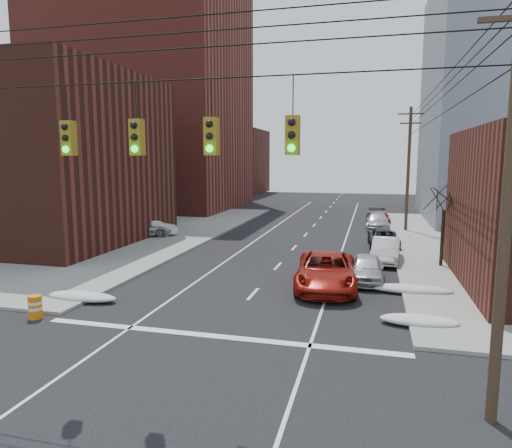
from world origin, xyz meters
The scene contains 25 objects.
ground centered at (0.00, 0.00, 0.00)m, with size 160.00×160.00×0.00m, color black.
sidewalk_nw centered at (-27.00, 27.00, 0.07)m, with size 40.00×40.00×0.15m, color gray.
building_brick_tall centered at (-24.00, 48.00, 15.00)m, with size 24.00×20.00×30.00m, color maroon.
building_brick_near centered at (-22.00, 22.00, 6.50)m, with size 20.00×16.00×13.00m, color #4D2117.
building_brick_far centered at (-26.00, 74.00, 6.00)m, with size 22.00×18.00×12.00m, color #4D2117.
building_glass centered at (24.00, 70.00, 11.00)m, with size 20.00×18.00×22.00m, color gray.
utility_pole_right centered at (8.50, 3.00, 5.78)m, with size 2.20×0.28×11.00m.
utility_pole_far centered at (8.50, 34.00, 5.78)m, with size 2.20×0.28×11.00m.
traffic_signals centered at (0.10, 2.97, 7.17)m, with size 17.00×0.42×2.02m.
bare_tree centered at (9.59, 20.00, 2.32)m, with size 2.09×2.20×4.93m.
snow_nw centered at (-7.40, 9.00, 0.21)m, with size 3.50×1.08×0.42m, color silver.
snow_ne centered at (7.40, 9.50, 0.21)m, with size 3.00×1.08×0.42m, color silver.
snow_east_far centered at (7.40, 14.00, 0.21)m, with size 4.00×1.08×0.42m, color silver.
red_pickup centered at (3.32, 13.94, 0.88)m, with size 2.94×6.37×1.77m, color maroon.
parked_car_a centered at (5.31, 15.71, 0.72)m, with size 1.70×4.23×1.44m, color silver.
parked_car_b centered at (6.40, 20.79, 0.76)m, with size 1.62×4.64×1.53m, color silver.
parked_car_c centered at (6.40, 25.82, 0.64)m, with size 2.13×4.62×1.28m, color black.
parked_car_d centered at (6.05, 34.77, 0.74)m, with size 2.08×5.11×1.48m, color #AAAAAF.
parked_car_e centered at (6.40, 39.20, 0.67)m, with size 1.58×3.93×1.34m, color maroon.
parked_car_f centered at (5.97, 40.46, 0.72)m, with size 1.52×4.37×1.44m, color black.
lot_car_a centered at (-12.20, 25.65, 0.81)m, with size 1.40×4.01×1.32m, color silver.
lot_car_b centered at (-12.76, 25.36, 0.79)m, with size 2.12×4.60×1.28m, color #A5A6AA.
lot_car_c centered at (-17.58, 18.55, 0.91)m, with size 2.13×5.24×1.52m, color black.
lot_car_d centered at (-17.27, 27.07, 0.81)m, with size 1.55×3.86×1.31m, color #B6B6BB.
construction_barrel centered at (-7.81, 6.50, 0.50)m, with size 0.67×0.67×0.96m.
Camera 1 is at (5.41, -8.73, 6.50)m, focal length 32.00 mm.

